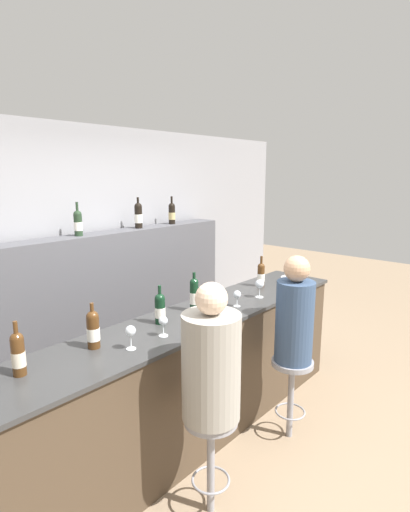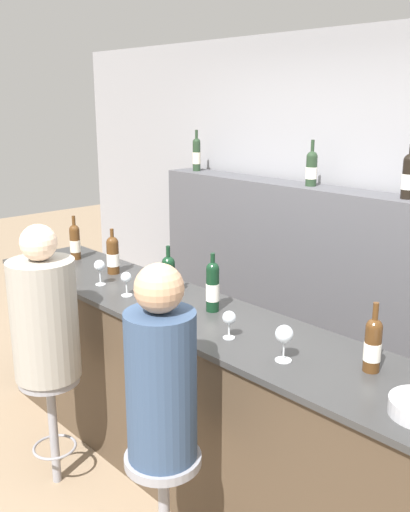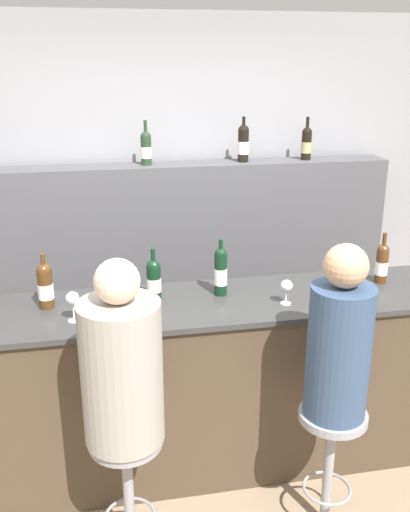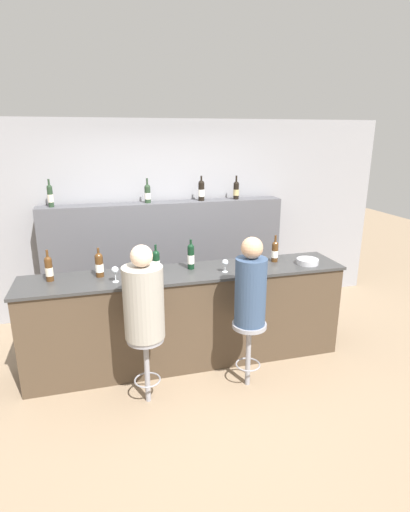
# 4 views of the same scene
# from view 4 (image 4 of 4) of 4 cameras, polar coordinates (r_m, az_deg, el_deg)

# --- Properties ---
(ground_plane) EXTENTS (16.00, 16.00, 0.00)m
(ground_plane) POSITION_cam_4_polar(r_m,az_deg,el_deg) (4.36, -1.55, -16.44)
(ground_plane) COLOR #8C755B
(wall_back) EXTENTS (6.40, 0.05, 2.60)m
(wall_back) POSITION_cam_4_polar(r_m,az_deg,el_deg) (5.51, -6.08, 5.38)
(wall_back) COLOR gray
(wall_back) RESTS_ON ground_plane
(bar_counter) EXTENTS (3.37, 0.62, 1.03)m
(bar_counter) POSITION_cam_4_polar(r_m,az_deg,el_deg) (4.35, -2.52, -8.68)
(bar_counter) COLOR #473828
(bar_counter) RESTS_ON ground_plane
(back_bar_cabinet) EXTENTS (3.17, 0.28, 1.56)m
(back_bar_cabinet) POSITION_cam_4_polar(r_m,az_deg,el_deg) (5.43, -5.53, -0.48)
(back_bar_cabinet) COLOR #4C4C51
(back_bar_cabinet) RESTS_ON ground_plane
(wine_bottle_counter_0) EXTENTS (0.07, 0.07, 0.31)m
(wine_bottle_counter_0) POSITION_cam_4_polar(r_m,az_deg,el_deg) (4.13, -21.41, -1.66)
(wine_bottle_counter_0) COLOR #4C2D14
(wine_bottle_counter_0) RESTS_ON bar_counter
(wine_bottle_counter_1) EXTENTS (0.08, 0.08, 0.30)m
(wine_bottle_counter_1) POSITION_cam_4_polar(r_m,az_deg,el_deg) (4.10, -14.87, -1.20)
(wine_bottle_counter_1) COLOR #4C2D14
(wine_bottle_counter_1) RESTS_ON bar_counter
(wine_bottle_counter_2) EXTENTS (0.08, 0.08, 0.29)m
(wine_bottle_counter_2) POSITION_cam_4_polar(r_m,az_deg,el_deg) (4.14, -7.01, -0.70)
(wine_bottle_counter_2) COLOR black
(wine_bottle_counter_2) RESTS_ON bar_counter
(wine_bottle_counter_3) EXTENTS (0.07, 0.07, 0.32)m
(wine_bottle_counter_3) POSITION_cam_4_polar(r_m,az_deg,el_deg) (4.20, -2.03, -0.03)
(wine_bottle_counter_3) COLOR black
(wine_bottle_counter_3) RESTS_ON bar_counter
(wine_bottle_counter_4) EXTENTS (0.07, 0.07, 0.30)m
(wine_bottle_counter_4) POSITION_cam_4_polar(r_m,az_deg,el_deg) (4.51, 9.95, 0.68)
(wine_bottle_counter_4) COLOR #4C2D14
(wine_bottle_counter_4) RESTS_ON bar_counter
(wine_bottle_backbar_0) EXTENTS (0.07, 0.07, 0.33)m
(wine_bottle_backbar_0) POSITION_cam_4_polar(r_m,az_deg,el_deg) (5.19, -21.24, 8.05)
(wine_bottle_backbar_0) COLOR #233823
(wine_bottle_backbar_0) RESTS_ON back_bar_cabinet
(wine_bottle_backbar_1) EXTENTS (0.08, 0.08, 0.31)m
(wine_bottle_backbar_1) POSITION_cam_4_polar(r_m,az_deg,el_deg) (5.20, -8.21, 8.84)
(wine_bottle_backbar_1) COLOR #233823
(wine_bottle_backbar_1) RESTS_ON back_bar_cabinet
(wine_bottle_backbar_2) EXTENTS (0.08, 0.08, 0.33)m
(wine_bottle_backbar_2) POSITION_cam_4_polar(r_m,az_deg,el_deg) (5.33, -0.52, 9.37)
(wine_bottle_backbar_2) COLOR black
(wine_bottle_backbar_2) RESTS_ON back_bar_cabinet
(wine_bottle_backbar_3) EXTENTS (0.08, 0.08, 0.31)m
(wine_bottle_backbar_3) POSITION_cam_4_polar(r_m,az_deg,el_deg) (5.47, 4.47, 9.38)
(wine_bottle_backbar_3) COLOR black
(wine_bottle_backbar_3) RESTS_ON back_bar_cabinet
(wine_glass_0) EXTENTS (0.07, 0.07, 0.16)m
(wine_glass_0) POSITION_cam_4_polar(r_m,az_deg,el_deg) (3.92, -12.73, -2.03)
(wine_glass_0) COLOR silver
(wine_glass_0) RESTS_ON bar_counter
(wine_glass_1) EXTENTS (0.06, 0.06, 0.14)m
(wine_glass_1) POSITION_cam_4_polar(r_m,az_deg,el_deg) (3.94, -8.71, -1.89)
(wine_glass_1) COLOR silver
(wine_glass_1) RESTS_ON bar_counter
(wine_glass_2) EXTENTS (0.07, 0.07, 0.14)m
(wine_glass_2) POSITION_cam_4_polar(r_m,az_deg,el_deg) (4.11, 2.89, -0.99)
(wine_glass_2) COLOR silver
(wine_glass_2) RESTS_ON bar_counter
(wine_glass_3) EXTENTS (0.08, 0.08, 0.16)m
(wine_glass_3) POSITION_cam_4_polar(r_m,az_deg,el_deg) (4.22, 7.20, -0.36)
(wine_glass_3) COLOR silver
(wine_glass_3) RESTS_ON bar_counter
(metal_bowl) EXTENTS (0.24, 0.24, 0.06)m
(metal_bowl) POSITION_cam_4_polar(r_m,az_deg,el_deg) (4.52, 14.43, -0.75)
(metal_bowl) COLOR #B7B7BC
(metal_bowl) RESTS_ON bar_counter
(bar_stool_left) EXTENTS (0.33, 0.33, 0.67)m
(bar_stool_left) POSITION_cam_4_polar(r_m,az_deg,el_deg) (3.75, -8.41, -13.39)
(bar_stool_left) COLOR gray
(bar_stool_left) RESTS_ON ground_plane
(guest_seated_left) EXTENTS (0.35, 0.35, 0.85)m
(guest_seated_left) POSITION_cam_4_polar(r_m,az_deg,el_deg) (3.52, -8.77, -6.09)
(guest_seated_left) COLOR gray
(guest_seated_left) RESTS_ON bar_stool_left
(bar_stool_right) EXTENTS (0.33, 0.33, 0.67)m
(bar_stool_right) POSITION_cam_4_polar(r_m,az_deg,el_deg) (3.96, 6.28, -11.56)
(bar_stool_right) COLOR gray
(bar_stool_right) RESTS_ON ground_plane
(guest_seated_right) EXTENTS (0.29, 0.29, 0.85)m
(guest_seated_right) POSITION_cam_4_polar(r_m,az_deg,el_deg) (3.74, 6.54, -4.33)
(guest_seated_right) COLOR #334766
(guest_seated_right) RESTS_ON bar_stool_right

